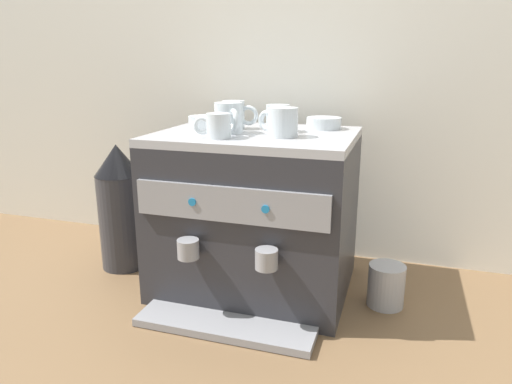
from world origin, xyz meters
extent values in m
plane|color=brown|center=(0.00, 0.00, 0.00)|extent=(4.00, 4.00, 0.00)
cube|color=silver|center=(0.00, 0.33, 0.49)|extent=(2.80, 0.03, 0.98)
cube|color=#2D2D33|center=(0.00, 0.00, 0.22)|extent=(0.55, 0.43, 0.45)
cube|color=#B7B7BC|center=(0.00, 0.00, 0.46)|extent=(0.55, 0.43, 0.02)
cube|color=#939399|center=(0.00, -0.22, 0.32)|extent=(0.50, 0.01, 0.09)
cylinder|color=#1E7AB7|center=(-0.10, -0.23, 0.32)|extent=(0.02, 0.01, 0.02)
cylinder|color=#1E7AB7|center=(0.10, -0.23, 0.32)|extent=(0.02, 0.01, 0.02)
cube|color=#939399|center=(0.00, -0.26, 0.01)|extent=(0.47, 0.12, 0.02)
cylinder|color=#939399|center=(-0.10, -0.24, 0.20)|extent=(0.06, 0.06, 0.05)
cylinder|color=#939399|center=(0.10, -0.24, 0.20)|extent=(0.06, 0.06, 0.05)
cylinder|color=silver|center=(0.09, -0.05, 0.51)|extent=(0.08, 0.08, 0.08)
torus|color=silver|center=(0.04, -0.03, 0.51)|extent=(0.06, 0.03, 0.06)
cylinder|color=silver|center=(-0.07, -0.03, 0.51)|extent=(0.08, 0.08, 0.08)
torus|color=silver|center=(-0.04, -0.07, 0.51)|extent=(0.05, 0.06, 0.06)
cylinder|color=silver|center=(-0.09, 0.05, 0.51)|extent=(0.07, 0.07, 0.08)
torus|color=silver|center=(-0.04, 0.05, 0.51)|extent=(0.06, 0.01, 0.06)
cylinder|color=silver|center=(-0.06, -0.13, 0.50)|extent=(0.06, 0.06, 0.06)
torus|color=silver|center=(-0.10, -0.14, 0.50)|extent=(0.05, 0.02, 0.05)
cylinder|color=silver|center=(0.05, 0.03, 0.51)|extent=(0.07, 0.07, 0.08)
torus|color=silver|center=(0.06, -0.01, 0.51)|extent=(0.02, 0.06, 0.05)
cylinder|color=silver|center=(-0.18, 0.05, 0.49)|extent=(0.09, 0.09, 0.03)
cylinder|color=silver|center=(-0.18, 0.05, 0.47)|extent=(0.05, 0.05, 0.01)
cylinder|color=silver|center=(0.17, 0.13, 0.49)|extent=(0.10, 0.10, 0.03)
cylinder|color=silver|center=(0.17, 0.13, 0.47)|extent=(0.06, 0.06, 0.01)
cylinder|color=#333338|center=(-0.46, 0.00, 0.16)|extent=(0.14, 0.14, 0.31)
cone|color=black|center=(-0.46, 0.00, 0.36)|extent=(0.15, 0.15, 0.10)
cylinder|color=#B7B7BC|center=(0.38, -0.01, 0.06)|extent=(0.10, 0.10, 0.12)
camera|label=1|loc=(0.39, -1.24, 0.66)|focal=32.61mm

